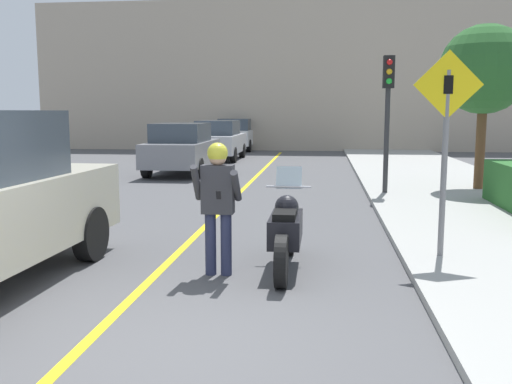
{
  "coord_description": "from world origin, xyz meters",
  "views": [
    {
      "loc": [
        1.49,
        -4.72,
        2.07
      ],
      "look_at": [
        0.61,
        2.79,
        1.0
      ],
      "focal_mm": 40.0,
      "sensor_mm": 36.0,
      "label": 1
    }
  ],
  "objects_px": {
    "street_tree": "(484,70)",
    "parked_car_silver": "(219,140)",
    "traffic_light": "(388,97)",
    "person_biker": "(218,195)",
    "parked_car_grey": "(182,148)",
    "parked_car_white": "(236,134)",
    "motorcycle": "(286,231)",
    "crossing_sign": "(446,134)"
  },
  "relations": [
    {
      "from": "person_biker",
      "to": "parked_car_grey",
      "type": "xyz_separation_m",
      "value": [
        -3.33,
        11.51,
        -0.17
      ]
    },
    {
      "from": "traffic_light",
      "to": "parked_car_white",
      "type": "height_order",
      "value": "traffic_light"
    },
    {
      "from": "motorcycle",
      "to": "person_biker",
      "type": "distance_m",
      "value": 1.05
    },
    {
      "from": "traffic_light",
      "to": "parked_car_grey",
      "type": "height_order",
      "value": "traffic_light"
    },
    {
      "from": "street_tree",
      "to": "parked_car_grey",
      "type": "distance_m",
      "value": 9.52
    },
    {
      "from": "person_biker",
      "to": "crossing_sign",
      "type": "relative_size",
      "value": 0.61
    },
    {
      "from": "person_biker",
      "to": "traffic_light",
      "type": "distance_m",
      "value": 7.77
    },
    {
      "from": "person_biker",
      "to": "crossing_sign",
      "type": "xyz_separation_m",
      "value": [
        2.93,
        0.95,
        0.74
      ]
    },
    {
      "from": "traffic_light",
      "to": "person_biker",
      "type": "bearing_deg",
      "value": -111.72
    },
    {
      "from": "traffic_light",
      "to": "street_tree",
      "type": "relative_size",
      "value": 0.79
    },
    {
      "from": "person_biker",
      "to": "street_tree",
      "type": "relative_size",
      "value": 0.41
    },
    {
      "from": "traffic_light",
      "to": "parked_car_white",
      "type": "bearing_deg",
      "value": 110.8
    },
    {
      "from": "parked_car_grey",
      "to": "motorcycle",
      "type": "bearing_deg",
      "value": -69.53
    },
    {
      "from": "traffic_light",
      "to": "parked_car_silver",
      "type": "xyz_separation_m",
      "value": [
        -5.94,
        9.96,
        -1.54
      ]
    },
    {
      "from": "motorcycle",
      "to": "crossing_sign",
      "type": "distance_m",
      "value": 2.51
    },
    {
      "from": "crossing_sign",
      "to": "parked_car_silver",
      "type": "xyz_separation_m",
      "value": [
        -6.04,
        16.12,
        -0.91
      ]
    },
    {
      "from": "person_biker",
      "to": "parked_car_white",
      "type": "relative_size",
      "value": 0.4
    },
    {
      "from": "motorcycle",
      "to": "crossing_sign",
      "type": "bearing_deg",
      "value": 15.42
    },
    {
      "from": "crossing_sign",
      "to": "parked_car_white",
      "type": "distance_m",
      "value": 23.12
    },
    {
      "from": "motorcycle",
      "to": "parked_car_silver",
      "type": "height_order",
      "value": "parked_car_silver"
    },
    {
      "from": "traffic_light",
      "to": "parked_car_silver",
      "type": "height_order",
      "value": "traffic_light"
    },
    {
      "from": "motorcycle",
      "to": "person_biker",
      "type": "relative_size",
      "value": 1.32
    },
    {
      "from": "parked_car_grey",
      "to": "parked_car_silver",
      "type": "relative_size",
      "value": 1.0
    },
    {
      "from": "motorcycle",
      "to": "parked_car_grey",
      "type": "bearing_deg",
      "value": 110.47
    },
    {
      "from": "parked_car_grey",
      "to": "parked_car_silver",
      "type": "height_order",
      "value": "same"
    },
    {
      "from": "motorcycle",
      "to": "parked_car_white",
      "type": "relative_size",
      "value": 0.53
    },
    {
      "from": "parked_car_grey",
      "to": "street_tree",
      "type": "bearing_deg",
      "value": -21.48
    },
    {
      "from": "crossing_sign",
      "to": "parked_car_grey",
      "type": "height_order",
      "value": "crossing_sign"
    },
    {
      "from": "motorcycle",
      "to": "street_tree",
      "type": "height_order",
      "value": "street_tree"
    },
    {
      "from": "traffic_light",
      "to": "parked_car_silver",
      "type": "bearing_deg",
      "value": 120.81
    },
    {
      "from": "person_biker",
      "to": "parked_car_silver",
      "type": "distance_m",
      "value": 17.35
    },
    {
      "from": "motorcycle",
      "to": "traffic_light",
      "type": "bearing_deg",
      "value": 73.5
    },
    {
      "from": "motorcycle",
      "to": "parked_car_grey",
      "type": "height_order",
      "value": "parked_car_grey"
    },
    {
      "from": "traffic_light",
      "to": "parked_car_grey",
      "type": "distance_m",
      "value": 7.72
    },
    {
      "from": "person_biker",
      "to": "traffic_light",
      "type": "xyz_separation_m",
      "value": [
        2.83,
        7.1,
        1.37
      ]
    },
    {
      "from": "street_tree",
      "to": "parked_car_silver",
      "type": "bearing_deg",
      "value": 133.19
    },
    {
      "from": "parked_car_grey",
      "to": "parked_car_white",
      "type": "relative_size",
      "value": 1.0
    },
    {
      "from": "motorcycle",
      "to": "parked_car_silver",
      "type": "bearing_deg",
      "value": 103.3
    },
    {
      "from": "traffic_light",
      "to": "parked_car_grey",
      "type": "relative_size",
      "value": 0.78
    },
    {
      "from": "motorcycle",
      "to": "parked_car_grey",
      "type": "xyz_separation_m",
      "value": [
        -4.16,
        11.14,
        0.35
      ]
    },
    {
      "from": "person_biker",
      "to": "parked_car_silver",
      "type": "height_order",
      "value": "person_biker"
    },
    {
      "from": "traffic_light",
      "to": "crossing_sign",
      "type": "bearing_deg",
      "value": -89.06
    }
  ]
}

